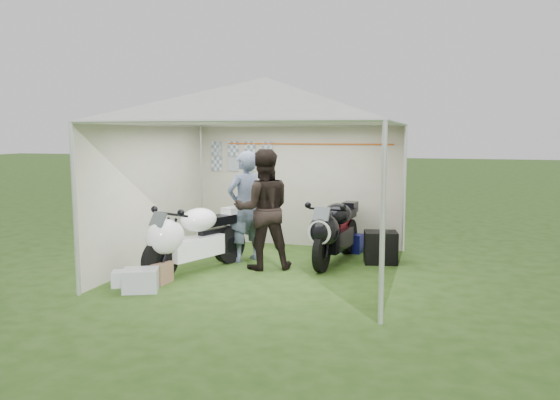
% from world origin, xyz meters
% --- Properties ---
extents(ground, '(80.00, 80.00, 0.00)m').
position_xyz_m(ground, '(0.00, 0.00, 0.00)').
color(ground, '#294814').
rests_on(ground, ground).
extents(canopy_tent, '(5.66, 5.66, 3.00)m').
position_xyz_m(canopy_tent, '(-0.00, 0.03, 2.58)').
color(canopy_tent, silver).
rests_on(canopy_tent, ground).
extents(motorcycle_white, '(1.03, 1.99, 1.03)m').
position_xyz_m(motorcycle_white, '(-1.04, -0.52, 0.57)').
color(motorcycle_white, black).
rests_on(motorcycle_white, ground).
extents(motorcycle_black, '(0.63, 2.08, 1.02)m').
position_xyz_m(motorcycle_black, '(0.96, 0.71, 0.57)').
color(motorcycle_black, black).
rests_on(motorcycle_black, ground).
extents(paddock_stand, '(0.47, 0.33, 0.33)m').
position_xyz_m(paddock_stand, '(1.08, 1.65, 0.17)').
color(paddock_stand, '#1D20AF').
rests_on(paddock_stand, ground).
extents(person_dark_jacket, '(1.14, 1.04, 1.91)m').
position_xyz_m(person_dark_jacket, '(-0.07, 0.07, 0.95)').
color(person_dark_jacket, black).
rests_on(person_dark_jacket, ground).
extents(person_blue_jacket, '(0.76, 0.81, 1.86)m').
position_xyz_m(person_blue_jacket, '(-0.52, 0.47, 0.93)').
color(person_blue_jacket, slate).
rests_on(person_blue_jacket, ground).
extents(equipment_box, '(0.61, 0.52, 0.53)m').
position_xyz_m(equipment_box, '(1.70, 0.95, 0.27)').
color(equipment_box, black).
rests_on(equipment_box, ground).
extents(crate_0, '(0.57, 0.52, 0.31)m').
position_xyz_m(crate_0, '(-1.29, -1.61, 0.15)').
color(crate_0, '#B3B7BC').
rests_on(crate_0, ground).
extents(crate_1, '(0.36, 0.36, 0.30)m').
position_xyz_m(crate_1, '(-1.28, -1.16, 0.15)').
color(crate_1, '#8D674B').
rests_on(crate_1, ground).
extents(crate_2, '(0.37, 0.35, 0.22)m').
position_xyz_m(crate_2, '(-1.66, -1.46, 0.11)').
color(crate_2, silver).
rests_on(crate_2, ground).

